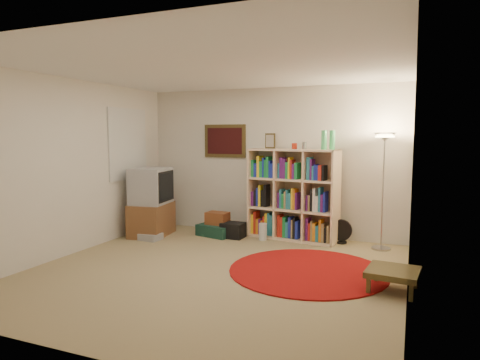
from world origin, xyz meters
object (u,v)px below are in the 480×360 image
object	(u,v)px
suitcase	(216,230)
side_table	(393,273)
bookshelf	(292,196)
floor_fan	(341,231)
tv_stand	(152,203)
floor_lamp	(384,153)

from	to	relation	value
suitcase	side_table	bearing A→B (deg)	-15.30
suitcase	bookshelf	bearing A→B (deg)	26.15
floor_fan	tv_stand	size ratio (longest dim) A/B	0.33
bookshelf	floor_fan	world-z (taller)	bookshelf
floor_fan	side_table	size ratio (longest dim) A/B	0.64
bookshelf	side_table	bearing A→B (deg)	-40.46
suitcase	side_table	size ratio (longest dim) A/B	1.12
bookshelf	floor_lamp	world-z (taller)	bookshelf
floor_fan	side_table	xyz separation A→B (m)	(0.85, -1.89, 0.01)
suitcase	floor_lamp	bearing A→B (deg)	16.93
floor_fan	bookshelf	bearing A→B (deg)	178.62
floor_lamp	side_table	xyz separation A→B (m)	(0.24, -1.77, -1.24)
side_table	bookshelf	bearing A→B (deg)	131.32
floor_lamp	side_table	distance (m)	2.17
side_table	floor_lamp	bearing A→B (deg)	97.74
floor_fan	floor_lamp	bearing A→B (deg)	-13.50
floor_fan	side_table	distance (m)	2.08
bookshelf	floor_fan	bearing A→B (deg)	8.40
bookshelf	tv_stand	bearing A→B (deg)	-155.99
floor_fan	suitcase	distance (m)	2.08
tv_stand	suitcase	distance (m)	1.18
floor_lamp	floor_fan	bearing A→B (deg)	168.05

